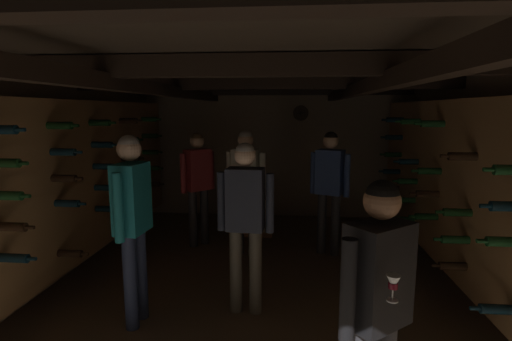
% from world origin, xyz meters
% --- Properties ---
extents(ground_plane, '(8.40, 8.40, 0.00)m').
position_xyz_m(ground_plane, '(0.00, 0.00, 0.00)').
color(ground_plane, '#7A6651').
extents(room_shell, '(4.72, 6.52, 2.41)m').
position_xyz_m(room_shell, '(-0.00, 0.28, 1.41)').
color(room_shell, gray).
rests_on(room_shell, ground_plane).
extents(wine_crate_stack, '(0.52, 0.35, 0.60)m').
position_xyz_m(wine_crate_stack, '(-0.19, 2.07, 0.30)').
color(wine_crate_stack, '#A37547').
rests_on(wine_crate_stack, ground_plane).
extents(display_bottle, '(0.08, 0.08, 0.35)m').
position_xyz_m(display_bottle, '(-0.31, 2.08, 0.74)').
color(display_bottle, '#0F2838').
rests_on(display_bottle, wine_crate_stack).
extents(person_host_center, '(0.54, 0.24, 1.65)m').
position_xyz_m(person_host_center, '(-0.07, -0.30, 0.99)').
color(person_host_center, '#4C473D').
rests_on(person_host_center, ground_plane).
extents(person_guest_mid_left, '(0.33, 0.54, 1.73)m').
position_xyz_m(person_guest_mid_left, '(-1.04, -0.59, 1.06)').
color(person_guest_mid_left, '#232D4C').
rests_on(person_guest_mid_left, ground_plane).
extents(person_guest_far_right, '(0.50, 0.34, 1.66)m').
position_xyz_m(person_guest_far_right, '(0.86, 1.32, 1.01)').
color(person_guest_far_right, '#2D2D33').
rests_on(person_guest_far_right, ground_plane).
extents(person_guest_far_left, '(0.41, 0.45, 1.62)m').
position_xyz_m(person_guest_far_left, '(-0.96, 1.52, 0.98)').
color(person_guest_far_left, '#2D2D33').
rests_on(person_guest_far_left, ground_plane).
extents(person_guest_near_right, '(0.44, 0.44, 1.59)m').
position_xyz_m(person_guest_near_right, '(0.82, -1.80, 0.95)').
color(person_guest_near_right, '#2D2D33').
rests_on(person_guest_near_right, ground_plane).
extents(person_guest_rear_center, '(0.53, 0.28, 1.68)m').
position_xyz_m(person_guest_rear_center, '(-0.24, 1.22, 1.01)').
color(person_guest_rear_center, '#2D2D33').
rests_on(person_guest_rear_center, ground_plane).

